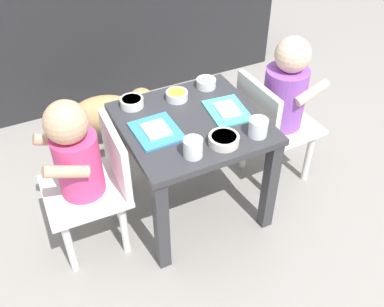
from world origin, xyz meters
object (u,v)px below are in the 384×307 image
object	(u,v)px
veggie_bowl_far	(206,83)
cereal_bowl_left_side	(224,139)
cereal_bowl_right_side	(132,102)
food_tray_left	(156,131)
seated_child_right	(282,97)
veggie_bowl_near	(177,95)
food_tray_right	(227,110)
water_cup_right	(193,149)
seated_child_left	(81,161)
dog	(111,113)
dining_table	(192,140)
water_cup_left	(258,128)

from	to	relation	value
veggie_bowl_far	cereal_bowl_left_side	world-z (taller)	veggie_bowl_far
cereal_bowl_left_side	cereal_bowl_right_side	bearing A→B (deg)	120.06
food_tray_left	veggie_bowl_far	size ratio (longest dim) A/B	2.34
seated_child_right	veggie_bowl_near	bearing A→B (deg)	162.61
veggie_bowl_near	food_tray_right	bearing A→B (deg)	-49.97
water_cup_right	veggie_bowl_near	bearing A→B (deg)	74.51
water_cup_right	cereal_bowl_left_side	xyz separation A→B (m)	(0.12, 0.01, -0.01)
seated_child_left	seated_child_right	world-z (taller)	seated_child_right
water_cup_right	cereal_bowl_left_side	size ratio (longest dim) A/B	0.62
water_cup_right	dog	bearing A→B (deg)	96.47
seated_child_right	dog	xyz separation A→B (m)	(-0.57, 0.50, -0.22)
veggie_bowl_near	cereal_bowl_left_side	distance (m)	0.31
cereal_bowl_left_side	food_tray_left	bearing A→B (deg)	138.68
dog	veggie_bowl_far	world-z (taller)	veggie_bowl_far
veggie_bowl_far	cereal_bowl_right_side	bearing A→B (deg)	179.64
cereal_bowl_right_side	seated_child_left	bearing A→B (deg)	-144.44
dining_table	water_cup_left	distance (m)	0.27
water_cup_left	veggie_bowl_far	size ratio (longest dim) A/B	0.86
veggie_bowl_near	veggie_bowl_far	xyz separation A→B (m)	(0.14, 0.03, 0.00)
seated_child_left	food_tray_right	distance (m)	0.55
water_cup_left	veggie_bowl_far	xyz separation A→B (m)	(-0.02, 0.35, -0.01)
dining_table	veggie_bowl_near	world-z (taller)	veggie_bowl_near
dog	food_tray_right	xyz separation A→B (m)	(0.30, -0.54, 0.26)
cereal_bowl_left_side	food_tray_right	bearing A→B (deg)	57.00
veggie_bowl_near	veggie_bowl_far	bearing A→B (deg)	11.47
water_cup_left	cereal_bowl_right_side	bearing A→B (deg)	132.80
water_cup_right	food_tray_right	bearing A→B (deg)	36.99
water_cup_right	cereal_bowl_right_side	distance (m)	0.36
dog	cereal_bowl_right_side	distance (m)	0.44
seated_child_left	dining_table	bearing A→B (deg)	-0.32
dining_table	cereal_bowl_right_side	bearing A→B (deg)	131.69
dog	water_cup_left	distance (m)	0.82
cereal_bowl_right_side	cereal_bowl_left_side	distance (m)	0.40
food_tray_right	water_cup_left	distance (m)	0.17
dog	cereal_bowl_left_side	world-z (taller)	cereal_bowl_left_side
seated_child_right	veggie_bowl_far	distance (m)	0.31
seated_child_right	cereal_bowl_left_side	bearing A→B (deg)	-153.26
veggie_bowl_far	cereal_bowl_left_side	size ratio (longest dim) A/B	0.74
food_tray_left	water_cup_left	bearing A→B (deg)	-28.44
dining_table	food_tray_right	bearing A→B (deg)	-2.60
veggie_bowl_far	water_cup_right	bearing A→B (deg)	-123.15
food_tray_left	water_cup_right	distance (m)	0.18
food_tray_right	veggie_bowl_near	distance (m)	0.20
dining_table	dog	size ratio (longest dim) A/B	1.23
seated_child_left	water_cup_right	bearing A→B (deg)	-28.00
dining_table	veggie_bowl_near	size ratio (longest dim) A/B	6.01
veggie_bowl_near	seated_child_right	bearing A→B (deg)	-17.39
water_cup_right	dining_table	bearing A→B (deg)	65.02
seated_child_left	water_cup_left	world-z (taller)	seated_child_left
water_cup_left	cereal_bowl_right_side	xyz separation A→B (m)	(-0.33, 0.35, -0.01)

